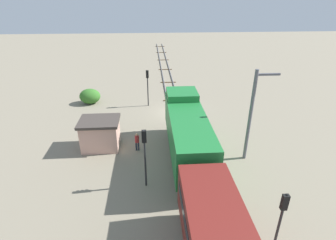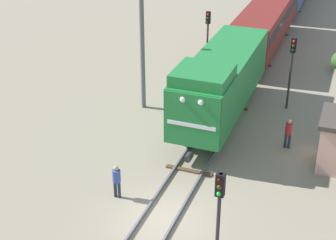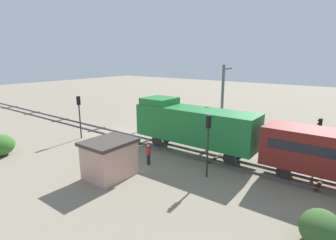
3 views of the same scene
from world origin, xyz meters
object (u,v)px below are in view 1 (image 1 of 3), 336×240
Objects in this scene: traffic_signal_near at (148,82)px; catenary_mast at (251,114)px; traffic_signal_far at (282,213)px; locomotive at (187,129)px; relay_hut at (100,133)px; worker_near_track at (197,107)px; traffic_signal_mid at (145,149)px; worker_by_signal at (137,141)px.

catenary_mast is (-8.26, 12.31, 0.99)m from traffic_signal_near.
catenary_mast reaches higher than traffic_signal_far.
relay_hut is at bearing -17.08° from locomotive.
relay_hut is (7.50, -2.31, -1.38)m from locomotive.
worker_near_track is at bearing -105.29° from locomotive.
traffic_signal_far reaches higher than worker_near_track.
worker_by_signal is (0.80, -4.87, -2.17)m from traffic_signal_mid.
traffic_signal_near is 0.58× the size of catenary_mast.
locomotive is at bearing 105.03° from traffic_signal_near.
worker_near_track and worker_by_signal have the same top height.
traffic_signal_mid is 9.18m from traffic_signal_far.
traffic_signal_near is 2.66× the size of worker_by_signal.
worker_near_track is at bearing -115.50° from traffic_signal_mid.
traffic_signal_mid is 9.03m from catenary_mast.
traffic_signal_near is 2.66× the size of worker_near_track.
traffic_signal_far is (-3.60, 9.31, -0.06)m from locomotive.
traffic_signal_mid is (3.40, 3.38, 0.39)m from locomotive.
locomotive is 4.80m from worker_by_signal.
catenary_mast is 2.22× the size of relay_hut.
traffic_signal_mid is 7.23m from relay_hut.
catenary_mast is at bearing 31.83° from worker_by_signal.
locomotive is at bearing 162.92° from relay_hut.
worker_near_track is (-5.80, -12.16, -2.17)m from traffic_signal_mid.
relay_hut reaches higher than worker_near_track.
worker_near_track is at bearing -146.82° from relay_hut.
relay_hut is (9.90, 6.47, 0.40)m from worker_near_track.
traffic_signal_far is at bearing 139.73° from traffic_signal_mid.
catenary_mast reaches higher than traffic_signal_near.
worker_by_signal is at bearing -54.15° from traffic_signal_far.
worker_by_signal is at bearing -166.97° from worker_near_track.
locomotive reaches higher than traffic_signal_near.
traffic_signal_far is at bearing -10.85° from worker_by_signal.
catenary_mast is (-1.46, -8.92, 1.41)m from traffic_signal_far.
traffic_signal_mid is at bearing 89.25° from traffic_signal_near.
worker_near_track is (-5.60, 3.14, -2.14)m from traffic_signal_near.
traffic_signal_near is 14.86m from catenary_mast.
locomotive is 9.27m from worker_near_track.
catenary_mast is at bearing 123.87° from traffic_signal_near.
traffic_signal_mid is 1.31× the size of relay_hut.
locomotive is 2.53× the size of traffic_signal_mid.
traffic_signal_far is 2.29× the size of worker_by_signal.
catenary_mast is at bearing 167.88° from relay_hut.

